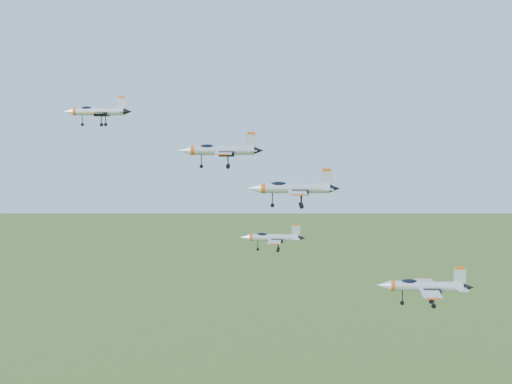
{
  "coord_description": "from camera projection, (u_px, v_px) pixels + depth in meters",
  "views": [
    {
      "loc": [
        -10.28,
        -113.55,
        143.69
      ],
      "look_at": [
        -0.07,
        -3.37,
        131.0
      ],
      "focal_mm": 50.0,
      "sensor_mm": 36.0,
      "label": 1
    }
  ],
  "objects": [
    {
      "name": "jet_lead",
      "position": [
        97.0,
        111.0,
        124.21
      ],
      "size": [
        12.33,
        10.39,
        3.32
      ],
      "rotation": [
        0.0,
        0.0,
        -0.21
      ],
      "color": "silver"
    },
    {
      "name": "jet_left_high",
      "position": [
        220.0,
        150.0,
        115.34
      ],
      "size": [
        13.97,
        11.55,
        3.73
      ],
      "rotation": [
        0.0,
        0.0,
        -0.07
      ],
      "color": "silver"
    },
    {
      "name": "jet_right_low",
      "position": [
        424.0,
        286.0,
        102.73
      ],
      "size": [
        13.86,
        11.65,
        3.72
      ],
      "rotation": [
        0.0,
        0.0,
        -0.19
      ],
      "color": "silver"
    },
    {
      "name": "jet_right_high",
      "position": [
        293.0,
        188.0,
        95.82
      ],
      "size": [
        12.58,
        10.46,
        3.36
      ],
      "rotation": [
        0.0,
        0.0,
        -0.11
      ],
      "color": "silver"
    },
    {
      "name": "jet_left_low",
      "position": [
        272.0,
        237.0,
        118.87
      ],
      "size": [
        10.97,
        9.18,
        2.94
      ],
      "rotation": [
        0.0,
        0.0,
        -0.16
      ],
      "color": "silver"
    }
  ]
}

